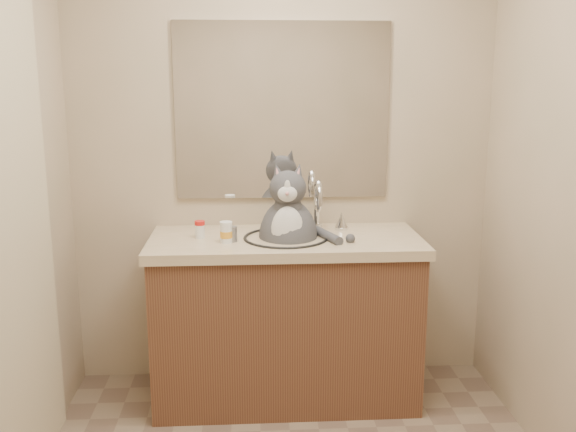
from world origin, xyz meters
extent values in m
cube|color=#C3AA8F|center=(0.00, 1.25, 1.20)|extent=(2.20, 0.01, 2.40)
cube|color=#C3AA8F|center=(0.00, -1.25, 1.20)|extent=(2.20, 0.01, 2.40)
cube|color=brown|center=(0.00, 0.96, 0.40)|extent=(1.30, 0.55, 0.80)
cube|color=beige|center=(0.00, 0.96, 0.83)|extent=(1.34, 0.59, 0.05)
torus|color=black|center=(0.00, 0.94, 0.85)|extent=(0.42, 0.42, 0.02)
ellipsoid|color=white|center=(0.00, 0.94, 0.78)|extent=(0.40, 0.40, 0.15)
cylinder|color=silver|center=(0.17, 1.11, 0.95)|extent=(0.03, 0.03, 0.18)
torus|color=silver|center=(0.17, 1.05, 1.04)|extent=(0.03, 0.16, 0.16)
cone|color=silver|center=(0.30, 1.11, 0.90)|extent=(0.06, 0.06, 0.08)
cube|color=white|center=(0.00, 1.24, 1.45)|extent=(1.10, 0.02, 0.90)
ellipsoid|color=#4C4D52|center=(0.01, 0.98, 0.84)|extent=(0.32, 0.35, 0.39)
ellipsoid|color=silver|center=(0.00, 0.87, 0.90)|extent=(0.17, 0.10, 0.25)
ellipsoid|color=#4C4D52|center=(0.01, 0.93, 1.10)|extent=(0.19, 0.17, 0.17)
ellipsoid|color=silver|center=(0.00, 0.86, 1.09)|extent=(0.10, 0.05, 0.08)
sphere|color=#D88C8C|center=(0.00, 0.84, 1.09)|extent=(0.02, 0.02, 0.02)
cone|color=#4C4D52|center=(-0.04, 0.95, 1.18)|extent=(0.08, 0.07, 0.09)
cone|color=#4C4D52|center=(0.06, 0.94, 1.18)|extent=(0.08, 0.07, 0.09)
cylinder|color=#4C4D52|center=(0.20, 0.92, 0.87)|extent=(0.13, 0.26, 0.04)
cylinder|color=white|center=(-0.42, 0.97, 0.88)|extent=(0.05, 0.05, 0.07)
cylinder|color=red|center=(-0.42, 0.97, 0.93)|extent=(0.05, 0.05, 0.02)
cylinder|color=white|center=(-0.29, 0.88, 0.89)|extent=(0.07, 0.07, 0.08)
cylinder|color=orange|center=(-0.29, 0.88, 0.89)|extent=(0.07, 0.07, 0.03)
cylinder|color=white|center=(-0.29, 0.88, 0.94)|extent=(0.07, 0.07, 0.02)
cylinder|color=slate|center=(-0.26, 0.90, 0.89)|extent=(0.05, 0.05, 0.07)
camera|label=1|loc=(-0.18, -2.10, 1.63)|focal=40.00mm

